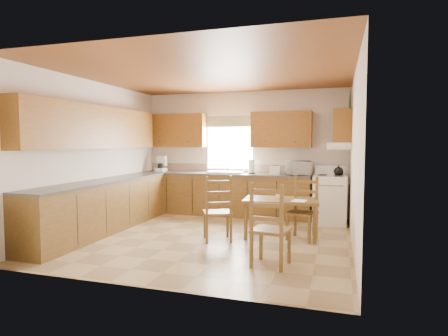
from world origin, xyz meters
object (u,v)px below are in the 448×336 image
(chair_far_right, at_px, (326,201))
(chair_far_left, at_px, (302,209))
(chair_near_left, at_px, (217,208))
(chair_near_right, at_px, (271,224))
(stove, at_px, (330,200))
(microwave, at_px, (298,168))
(dining_table, at_px, (281,218))

(chair_far_right, bearing_deg, chair_far_left, -119.12)
(chair_near_left, relative_size, chair_near_right, 0.98)
(stove, distance_m, chair_near_left, 2.50)
(chair_near_right, bearing_deg, chair_near_left, -35.08)
(chair_near_left, bearing_deg, microwave, -142.55)
(stove, bearing_deg, microwave, 160.18)
(chair_near_right, bearing_deg, microwave, -82.48)
(chair_near_right, bearing_deg, chair_far_right, -94.08)
(stove, distance_m, chair_far_right, 0.08)
(dining_table, relative_size, chair_far_left, 1.19)
(chair_near_right, distance_m, chair_far_right, 2.84)
(stove, bearing_deg, chair_far_right, -162.40)
(microwave, height_order, chair_near_right, microwave)
(microwave, distance_m, chair_near_left, 2.37)
(stove, distance_m, dining_table, 1.54)
(stove, xyz_separation_m, chair_far_right, (-0.07, -0.02, -0.02))
(dining_table, distance_m, chair_far_left, 0.40)
(chair_near_right, xyz_separation_m, chair_far_left, (0.27, 1.43, -0.03))
(stove, relative_size, microwave, 1.94)
(stove, relative_size, dining_table, 0.76)
(chair_far_right, bearing_deg, stove, 2.32)
(dining_table, height_order, chair_near_right, chair_near_right)
(stove, height_order, chair_far_left, chair_far_left)
(chair_near_left, bearing_deg, chair_far_left, 174.12)
(stove, height_order, chair_near_right, chair_near_right)
(chair_far_left, bearing_deg, stove, 88.41)
(microwave, relative_size, chair_near_right, 0.45)
(microwave, xyz_separation_m, chair_near_right, (-0.03, -3.02, -0.53))
(chair_near_right, bearing_deg, dining_table, -78.63)
(microwave, bearing_deg, chair_far_left, -91.90)
(chair_far_left, bearing_deg, dining_table, -170.13)
(microwave, xyz_separation_m, dining_table, (-0.11, -1.57, -0.74))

